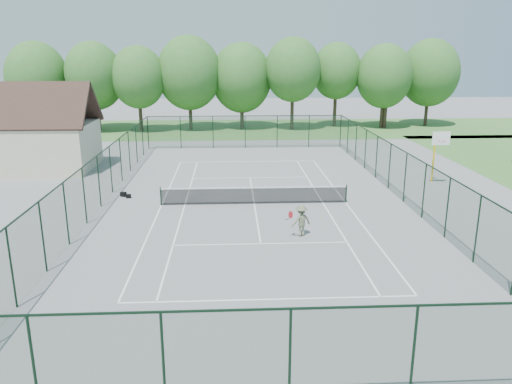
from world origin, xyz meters
TOP-DOWN VIEW (x-y plane):
  - ground at (0.00, 0.00)m, footprint 140.00×140.00m
  - grass_far at (0.00, 30.00)m, footprint 80.00×16.00m
  - court_lines at (0.00, 0.00)m, footprint 11.05×23.85m
  - tennis_net at (0.00, 0.00)m, footprint 11.08×0.08m
  - fence_enclosure at (0.00, 0.00)m, footprint 18.05×36.05m
  - utility_building at (-16.00, 10.00)m, footprint 8.60×6.27m
  - tree_line_far at (0.00, 30.00)m, footprint 39.40×6.40m
  - basketball_goal at (12.57, 4.12)m, footprint 1.20×1.43m
  - sports_bag_a at (-8.10, 1.98)m, footprint 0.42×0.34m
  - sports_bag_b at (-7.72, 1.63)m, footprint 0.33×0.22m
  - tennis_player at (2.03, -5.44)m, footprint 1.94×0.97m

SIDE VIEW (x-z plane):
  - ground at x=0.00m, z-range 0.00..0.00m
  - court_lines at x=0.00m, z-range 0.00..0.01m
  - grass_far at x=0.00m, z-range 0.00..0.01m
  - sports_bag_b at x=-7.72m, z-range 0.00..0.24m
  - sports_bag_a at x=-8.10m, z-range 0.00..0.29m
  - tennis_net at x=0.00m, z-range 0.03..1.13m
  - tennis_player at x=2.03m, z-range 0.00..1.58m
  - fence_enclosure at x=0.00m, z-range 0.05..3.07m
  - basketball_goal at x=12.57m, z-range 0.74..4.39m
  - utility_building at x=-16.00m, z-range -0.20..6.44m
  - tree_line_far at x=0.00m, z-range 1.14..10.84m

